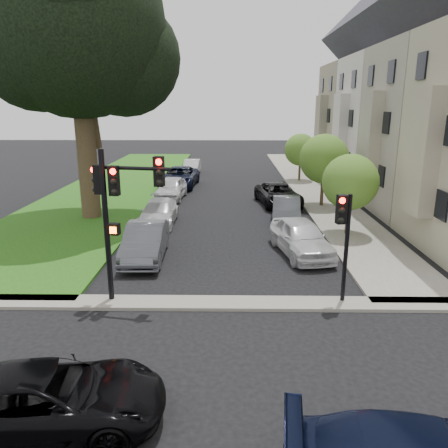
{
  "coord_description": "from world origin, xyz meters",
  "views": [
    {
      "loc": [
        0.25,
        -11.43,
        6.56
      ],
      "look_at": [
        0.0,
        5.0,
        2.0
      ],
      "focal_mm": 35.0,
      "sensor_mm": 36.0,
      "label": 1
    }
  ],
  "objects_px": {
    "small_tree_b": "(324,159)",
    "car_parked_1": "(286,210)",
    "car_cross_near": "(47,399)",
    "car_parked_0": "(301,237)",
    "eucalyptus": "(75,28)",
    "small_tree_c": "(300,150)",
    "car_parked_8": "(179,177)",
    "traffic_signal_main": "(117,199)",
    "traffic_signal_secondary": "(344,229)",
    "car_parked_7": "(171,188)",
    "small_tree_a": "(350,182)",
    "car_parked_2": "(278,195)",
    "car_parked_6": "(159,212)",
    "car_parked_9": "(192,167)",
    "car_parked_5": "(145,242)"
  },
  "relations": [
    {
      "from": "car_parked_8",
      "to": "small_tree_b",
      "type": "bearing_deg",
      "value": -30.9
    },
    {
      "from": "car_parked_1",
      "to": "car_parked_0",
      "type": "bearing_deg",
      "value": -83.74
    },
    {
      "from": "small_tree_c",
      "to": "car_parked_1",
      "type": "xyz_separation_m",
      "value": [
        -2.79,
        -13.59,
        -2.01
      ]
    },
    {
      "from": "small_tree_b",
      "to": "car_parked_8",
      "type": "xyz_separation_m",
      "value": [
        -10.1,
        6.95,
        -2.33
      ]
    },
    {
      "from": "small_tree_a",
      "to": "car_parked_5",
      "type": "height_order",
      "value": "small_tree_a"
    },
    {
      "from": "car_parked_2",
      "to": "car_cross_near",
      "type": "bearing_deg",
      "value": -117.21
    },
    {
      "from": "traffic_signal_secondary",
      "to": "small_tree_b",
      "type": "bearing_deg",
      "value": 80.99
    },
    {
      "from": "small_tree_c",
      "to": "car_parked_5",
      "type": "relative_size",
      "value": 0.88
    },
    {
      "from": "car_cross_near",
      "to": "car_parked_0",
      "type": "relative_size",
      "value": 1.04
    },
    {
      "from": "small_tree_b",
      "to": "car_parked_5",
      "type": "relative_size",
      "value": 1.01
    },
    {
      "from": "small_tree_a",
      "to": "traffic_signal_secondary",
      "type": "relative_size",
      "value": 1.11
    },
    {
      "from": "traffic_signal_secondary",
      "to": "car_parked_7",
      "type": "height_order",
      "value": "traffic_signal_secondary"
    },
    {
      "from": "eucalyptus",
      "to": "car_parked_9",
      "type": "xyz_separation_m",
      "value": [
        4.53,
        16.81,
        -9.72
      ]
    },
    {
      "from": "car_parked_9",
      "to": "car_parked_6",
      "type": "bearing_deg",
      "value": -89.87
    },
    {
      "from": "small_tree_a",
      "to": "traffic_signal_main",
      "type": "xyz_separation_m",
      "value": [
        -9.59,
        -7.85,
        0.79
      ]
    },
    {
      "from": "small_tree_c",
      "to": "car_parked_9",
      "type": "relative_size",
      "value": 0.99
    },
    {
      "from": "car_parked_6",
      "to": "car_parked_9",
      "type": "distance_m",
      "value": 18.05
    },
    {
      "from": "car_parked_1",
      "to": "car_parked_9",
      "type": "distance_m",
      "value": 18.93
    },
    {
      "from": "small_tree_b",
      "to": "car_parked_1",
      "type": "distance_m",
      "value": 5.42
    },
    {
      "from": "traffic_signal_main",
      "to": "car_parked_1",
      "type": "relative_size",
      "value": 1.19
    },
    {
      "from": "eucalyptus",
      "to": "car_parked_9",
      "type": "distance_m",
      "value": 19.94
    },
    {
      "from": "eucalyptus",
      "to": "car_parked_8",
      "type": "xyz_separation_m",
      "value": [
        4.09,
        10.08,
        -9.6
      ]
    },
    {
      "from": "eucalyptus",
      "to": "car_parked_0",
      "type": "height_order",
      "value": "eucalyptus"
    },
    {
      "from": "car_cross_near",
      "to": "car_parked_2",
      "type": "distance_m",
      "value": 21.92
    },
    {
      "from": "small_tree_c",
      "to": "car_parked_0",
      "type": "relative_size",
      "value": 0.87
    },
    {
      "from": "small_tree_b",
      "to": "car_parked_1",
      "type": "height_order",
      "value": "small_tree_b"
    },
    {
      "from": "car_parked_5",
      "to": "car_parked_8",
      "type": "xyz_separation_m",
      "value": [
        -0.47,
        16.95,
        0.04
      ]
    },
    {
      "from": "car_parked_0",
      "to": "car_parked_9",
      "type": "bearing_deg",
      "value": 95.5
    },
    {
      "from": "car_parked_5",
      "to": "car_parked_8",
      "type": "distance_m",
      "value": 16.95
    },
    {
      "from": "small_tree_a",
      "to": "car_parked_8",
      "type": "relative_size",
      "value": 0.72
    },
    {
      "from": "car_cross_near",
      "to": "car_parked_1",
      "type": "height_order",
      "value": "car_parked_1"
    },
    {
      "from": "car_parked_2",
      "to": "car_parked_1",
      "type": "bearing_deg",
      "value": -98.99
    },
    {
      "from": "small_tree_b",
      "to": "car_parked_6",
      "type": "bearing_deg",
      "value": -156.27
    },
    {
      "from": "small_tree_b",
      "to": "car_parked_6",
      "type": "relative_size",
      "value": 1.02
    },
    {
      "from": "car_parked_0",
      "to": "car_parked_7",
      "type": "bearing_deg",
      "value": 111.07
    },
    {
      "from": "eucalyptus",
      "to": "small_tree_c",
      "type": "relative_size",
      "value": 3.72
    },
    {
      "from": "car_parked_8",
      "to": "car_parked_9",
      "type": "xyz_separation_m",
      "value": [
        0.44,
        6.73,
        -0.12
      ]
    },
    {
      "from": "small_tree_a",
      "to": "car_cross_near",
      "type": "xyz_separation_m",
      "value": [
        -9.72,
        -13.88,
        -2.1
      ]
    },
    {
      "from": "traffic_signal_main",
      "to": "car_parked_8",
      "type": "bearing_deg",
      "value": 91.38
    },
    {
      "from": "car_parked_9",
      "to": "eucalyptus",
      "type": "bearing_deg",
      "value": -104.05
    },
    {
      "from": "car_parked_0",
      "to": "small_tree_c",
      "type": "bearing_deg",
      "value": 70.51
    },
    {
      "from": "small_tree_c",
      "to": "car_parked_9",
      "type": "bearing_deg",
      "value": 157.26
    },
    {
      "from": "traffic_signal_main",
      "to": "car_parked_0",
      "type": "xyz_separation_m",
      "value": [
        6.8,
        4.94,
        -2.78
      ]
    },
    {
      "from": "traffic_signal_main",
      "to": "car_cross_near",
      "type": "bearing_deg",
      "value": -91.24
    },
    {
      "from": "small_tree_b",
      "to": "car_parked_0",
      "type": "distance_m",
      "value": 10.03
    },
    {
      "from": "small_tree_c",
      "to": "car_parked_8",
      "type": "xyz_separation_m",
      "value": [
        -10.1,
        -2.68,
        -1.92
      ]
    },
    {
      "from": "eucalyptus",
      "to": "car_parked_7",
      "type": "bearing_deg",
      "value": 53.5
    },
    {
      "from": "traffic_signal_main",
      "to": "car_parked_7",
      "type": "bearing_deg",
      "value": 91.92
    },
    {
      "from": "car_parked_7",
      "to": "car_parked_6",
      "type": "bearing_deg",
      "value": -85.16
    },
    {
      "from": "eucalyptus",
      "to": "car_parked_1",
      "type": "height_order",
      "value": "eucalyptus"
    }
  ]
}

